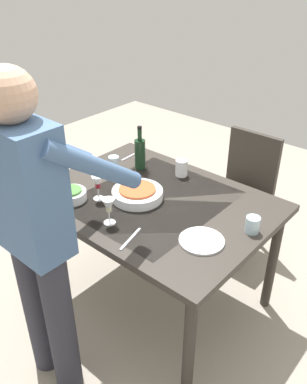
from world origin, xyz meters
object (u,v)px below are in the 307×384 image
dining_table (153,211)px  person_server (37,230)px  water_cup_near_left (253,225)px  wine_bottle (140,153)px  side_bowl_salad (71,195)px  dinner_plate_near (202,241)px  water_cup_far_left (114,164)px  serving_bowl_pasta (137,193)px  wine_glass_left (98,183)px  chair_near (244,186)px  wine_glass_right (109,207)px  water_cup_near_right (181,168)px

dining_table → person_server: bearing=88.5°
water_cup_near_left → dining_table: bearing=9.0°
person_server → wine_bottle: (0.31, -1.01, -0.08)m
person_server → water_cup_near_left: bearing=-125.5°
side_bowl_salad → dinner_plate_near: bearing=-168.2°
water_cup_far_left → serving_bowl_pasta: water_cup_far_left is taller
water_cup_near_left → side_bowl_salad: size_ratio=0.49×
serving_bowl_pasta → side_bowl_salad: same height
water_cup_far_left → wine_glass_left: bearing=121.0°
dining_table → wine_glass_left: 0.37m
wine_glass_left → water_cup_near_left: 0.89m
wine_bottle → water_cup_near_left: wine_bottle is taller
wine_bottle → serving_bowl_pasta: 0.40m
serving_bowl_pasta → dining_table: bearing=-146.2°
serving_bowl_pasta → side_bowl_salad: 0.39m
chair_near → side_bowl_salad: bearing=68.3°
dining_table → serving_bowl_pasta: (0.08, 0.05, 0.11)m
person_server → wine_glass_right: bearing=-90.3°
serving_bowl_pasta → water_cup_far_left: bearing=-23.0°
chair_near → water_cup_near_right: bearing=72.0°
wine_glass_left → water_cup_far_left: size_ratio=1.40×
person_server → serving_bowl_pasta: 0.73m
wine_bottle → dinner_plate_near: 0.88m
wine_glass_right → side_bowl_salad: (0.35, -0.02, -0.07)m
chair_near → wine_bottle: (0.45, 0.64, 0.36)m
chair_near → person_server: size_ratio=0.54×
person_server → dinner_plate_near: person_server is taller
serving_bowl_pasta → side_bowl_salad: bearing=42.9°
person_server → wine_bottle: bearing=-72.8°
side_bowl_salad → dining_table: bearing=-138.9°
wine_glass_right → dinner_plate_near: size_ratio=0.66×
chair_near → water_cup_near_right: 0.65m
person_server → dining_table: bearing=-91.5°
chair_near → serving_bowl_pasta: size_ratio=3.03×
dining_table → serving_bowl_pasta: 0.15m
dining_table → chair_near: chair_near is taller
wine_bottle → wine_glass_right: 0.66m
person_server → wine_bottle: person_server is taller
person_server → wine_glass_right: 0.44m
water_cup_far_left → side_bowl_salad: size_ratio=0.60×
water_cup_near_left → person_server: bearing=54.5°
water_cup_near_right → serving_bowl_pasta: size_ratio=0.36×
side_bowl_salad → dinner_plate_near: (-0.81, -0.17, -0.03)m
wine_glass_right → water_cup_near_right: size_ratio=1.39×
wine_bottle → water_cup_near_left: 0.94m
water_cup_near_right → wine_glass_left: bearing=71.3°
dining_table → water_cup_far_left: water_cup_far_left is taller
wine_bottle → water_cup_far_left: wine_bottle is taller
dining_table → serving_bowl_pasta: bearing=33.8°
wine_glass_left → serving_bowl_pasta: 0.24m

